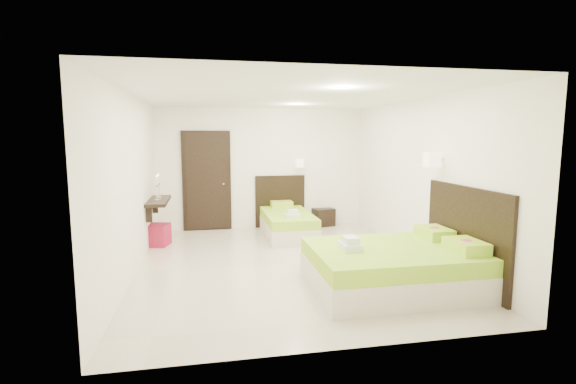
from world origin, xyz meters
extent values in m
plane|color=beige|center=(0.00, 0.00, 0.00)|extent=(5.50, 5.50, 0.00)
cube|color=beige|center=(0.39, 1.83, 0.15)|extent=(0.92, 1.83, 0.29)
cube|color=#85C31F|center=(0.39, 1.83, 0.38)|extent=(0.91, 1.81, 0.18)
cube|color=black|center=(0.39, 2.72, 0.57)|extent=(1.10, 0.05, 1.15)
cube|color=#AEDE28|center=(0.39, 2.52, 0.54)|extent=(0.46, 0.31, 0.13)
cylinder|color=#D9337C|center=(0.39, 2.52, 0.61)|extent=(0.11, 0.11, 0.00)
cube|color=silver|center=(0.39, 1.33, 0.51)|extent=(0.27, 0.20, 0.07)
cube|color=silver|center=(0.39, 1.33, 0.59)|extent=(0.21, 0.15, 0.07)
cube|color=beige|center=(0.79, 2.57, 1.42)|extent=(0.16, 0.16, 0.18)
cylinder|color=#2D2116|center=(0.79, 2.65, 1.42)|extent=(0.03, 0.16, 0.03)
cube|color=beige|center=(1.18, -1.34, 0.17)|extent=(2.13, 1.60, 0.34)
cube|color=#85C31F|center=(1.18, -1.34, 0.45)|extent=(2.11, 1.58, 0.21)
cube|color=black|center=(2.22, -1.34, 0.67)|extent=(0.05, 1.81, 1.33)
cube|color=#AEDE28|center=(1.98, -1.71, 0.63)|extent=(0.36, 0.53, 0.15)
cylinder|color=#D9337C|center=(1.98, -1.71, 0.71)|extent=(0.13, 0.13, 0.00)
cube|color=#AEDE28|center=(1.98, -0.97, 0.63)|extent=(0.36, 0.53, 0.15)
cylinder|color=#D9337C|center=(1.98, -0.97, 0.71)|extent=(0.13, 0.13, 0.00)
cube|color=silver|center=(0.60, -1.34, 0.60)|extent=(0.23, 0.32, 0.09)
cube|color=silver|center=(0.60, -1.34, 0.68)|extent=(0.18, 0.24, 0.09)
cube|color=beige|center=(2.07, -0.67, 1.65)|extent=(0.19, 0.19, 0.21)
cylinder|color=#2D2116|center=(2.15, -0.67, 1.65)|extent=(0.16, 0.03, 0.03)
cube|color=black|center=(1.36, 2.66, 0.20)|extent=(0.52, 0.48, 0.39)
cube|color=maroon|center=(-2.11, 1.54, 0.20)|extent=(0.48, 0.48, 0.39)
cube|color=black|center=(-1.20, 2.71, 1.05)|extent=(1.02, 0.06, 2.14)
cube|color=black|center=(-1.20, 2.67, 1.05)|extent=(0.88, 0.04, 2.06)
cylinder|color=silver|center=(-0.85, 2.64, 1.00)|extent=(0.03, 0.10, 0.03)
cube|color=black|center=(-2.08, 1.60, 0.82)|extent=(0.35, 1.20, 0.06)
cube|color=black|center=(-2.19, 1.15, 0.67)|extent=(0.10, 0.04, 0.30)
cube|color=black|center=(-2.19, 2.05, 0.67)|extent=(0.10, 0.04, 0.30)
cylinder|color=silver|center=(-2.08, 1.45, 0.86)|extent=(0.10, 0.10, 0.02)
cylinder|color=silver|center=(-2.08, 1.45, 0.98)|extent=(0.02, 0.02, 0.22)
cone|color=silver|center=(-2.08, 1.45, 1.11)|extent=(0.07, 0.07, 0.04)
cylinder|color=white|center=(-2.08, 1.45, 1.20)|extent=(0.02, 0.02, 0.15)
sphere|color=#FFB23F|center=(-2.08, 1.45, 1.29)|extent=(0.02, 0.02, 0.02)
cylinder|color=silver|center=(-2.08, 1.75, 0.86)|extent=(0.10, 0.10, 0.02)
cylinder|color=silver|center=(-2.08, 1.75, 0.98)|extent=(0.02, 0.02, 0.22)
cone|color=silver|center=(-2.08, 1.75, 1.11)|extent=(0.07, 0.07, 0.04)
cylinder|color=white|center=(-2.08, 1.75, 1.20)|extent=(0.02, 0.02, 0.15)
sphere|color=#FFB23F|center=(-2.08, 1.75, 1.29)|extent=(0.02, 0.02, 0.02)
camera|label=1|loc=(-1.17, -6.28, 1.98)|focal=26.00mm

